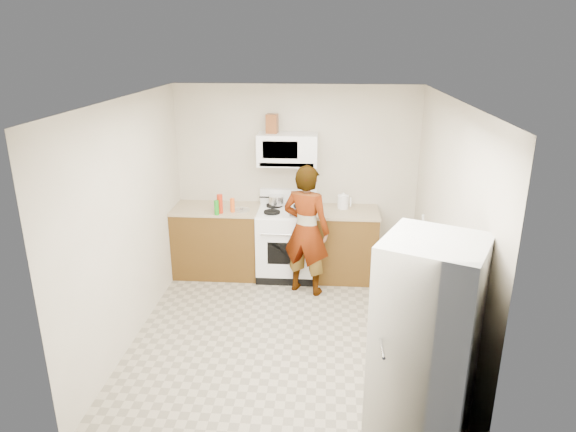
# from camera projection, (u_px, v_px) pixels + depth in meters

# --- Properties ---
(floor) EXTENTS (3.60, 3.60, 0.00)m
(floor) POSITION_uv_depth(u_px,v_px,m) (285.00, 334.00, 5.57)
(floor) COLOR gray
(floor) RESTS_ON ground
(back_wall) EXTENTS (3.20, 0.02, 2.50)m
(back_wall) POSITION_uv_depth(u_px,v_px,m) (296.00, 180.00, 6.85)
(back_wall) COLOR beige
(back_wall) RESTS_ON floor
(right_wall) EXTENTS (0.02, 3.60, 2.50)m
(right_wall) POSITION_uv_depth(u_px,v_px,m) (446.00, 230.00, 5.05)
(right_wall) COLOR beige
(right_wall) RESTS_ON floor
(cabinet_left) EXTENTS (1.12, 0.62, 0.90)m
(cabinet_left) POSITION_uv_depth(u_px,v_px,m) (217.00, 242.00, 6.91)
(cabinet_left) COLOR #553C14
(cabinet_left) RESTS_ON floor
(counter_left) EXTENTS (1.14, 0.64, 0.03)m
(counter_left) POSITION_uv_depth(u_px,v_px,m) (216.00, 209.00, 6.75)
(counter_left) COLOR tan
(counter_left) RESTS_ON cabinet_left
(cabinet_right) EXTENTS (0.80, 0.62, 0.90)m
(cabinet_right) POSITION_uv_depth(u_px,v_px,m) (346.00, 245.00, 6.78)
(cabinet_right) COLOR #553C14
(cabinet_right) RESTS_ON floor
(counter_right) EXTENTS (0.82, 0.64, 0.03)m
(counter_right) POSITION_uv_depth(u_px,v_px,m) (347.00, 212.00, 6.63)
(counter_right) COLOR tan
(counter_right) RESTS_ON cabinet_right
(gas_range) EXTENTS (0.76, 0.65, 1.13)m
(gas_range) POSITION_uv_depth(u_px,v_px,m) (287.00, 241.00, 6.82)
(gas_range) COLOR white
(gas_range) RESTS_ON floor
(microwave) EXTENTS (0.76, 0.38, 0.40)m
(microwave) POSITION_uv_depth(u_px,v_px,m) (288.00, 149.00, 6.54)
(microwave) COLOR white
(microwave) RESTS_ON back_wall
(person) EXTENTS (0.70, 0.58, 1.64)m
(person) POSITION_uv_depth(u_px,v_px,m) (306.00, 230.00, 6.26)
(person) COLOR tan
(person) RESTS_ON floor
(fridge) EXTENTS (0.93, 0.93, 1.70)m
(fridge) POSITION_uv_depth(u_px,v_px,m) (426.00, 345.00, 3.86)
(fridge) COLOR silver
(fridge) RESTS_ON floor
(kettle) EXTENTS (0.19, 0.19, 0.17)m
(kettle) POSITION_uv_depth(u_px,v_px,m) (343.00, 202.00, 6.69)
(kettle) COLOR white
(kettle) RESTS_ON counter_right
(jug) EXTENTS (0.15, 0.15, 0.24)m
(jug) POSITION_uv_depth(u_px,v_px,m) (272.00, 124.00, 6.49)
(jug) COLOR brown
(jug) RESTS_ON microwave
(saucepan) EXTENTS (0.23, 0.23, 0.11)m
(saucepan) POSITION_uv_depth(u_px,v_px,m) (276.00, 200.00, 6.80)
(saucepan) COLOR silver
(saucepan) RESTS_ON gas_range
(tray) EXTENTS (0.28, 0.21, 0.05)m
(tray) POSITION_uv_depth(u_px,v_px,m) (299.00, 212.00, 6.50)
(tray) COLOR silver
(tray) RESTS_ON gas_range
(bottle_spray) EXTENTS (0.08, 0.08, 0.25)m
(bottle_spray) POSITION_uv_depth(u_px,v_px,m) (220.00, 204.00, 6.49)
(bottle_spray) COLOR #B7260D
(bottle_spray) RESTS_ON counter_left
(bottle_hot_sauce) EXTENTS (0.07, 0.07, 0.18)m
(bottle_hot_sauce) POSITION_uv_depth(u_px,v_px,m) (232.00, 205.00, 6.55)
(bottle_hot_sauce) COLOR #E45719
(bottle_hot_sauce) RESTS_ON counter_left
(bottle_green_cap) EXTENTS (0.07, 0.07, 0.19)m
(bottle_green_cap) POSITION_uv_depth(u_px,v_px,m) (217.00, 208.00, 6.43)
(bottle_green_cap) COLOR #188819
(bottle_green_cap) RESTS_ON counter_left
(pot_lid) EXTENTS (0.26, 0.26, 0.01)m
(pot_lid) POSITION_uv_depth(u_px,v_px,m) (242.00, 210.00, 6.63)
(pot_lid) COLOR white
(pot_lid) RESTS_ON counter_left
(broom) EXTENTS (0.17, 0.21, 1.17)m
(broom) POSITION_uv_depth(u_px,v_px,m) (424.00, 260.00, 5.99)
(broom) COLOR white
(broom) RESTS_ON floor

